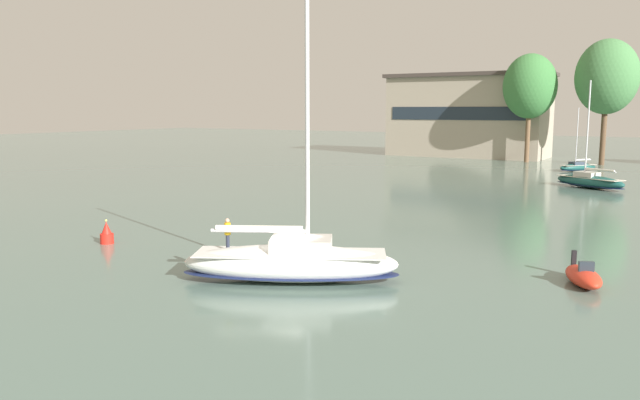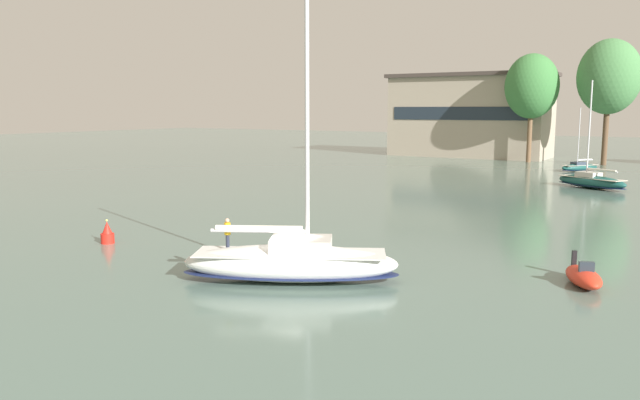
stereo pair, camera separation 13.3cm
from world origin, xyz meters
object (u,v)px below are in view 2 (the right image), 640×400
object	(u,v)px
sailboat_moored_mid_channel	(580,167)
motor_tender	(583,277)
channel_buoy	(107,234)
tree_shore_left	(532,86)
tree_shore_center	(609,77)
sailboat_main	(291,261)
sailboat_moored_near_marina	(591,181)

from	to	relation	value
sailboat_moored_mid_channel	motor_tender	bearing A→B (deg)	-80.41
motor_tender	channel_buoy	world-z (taller)	channel_buoy
tree_shore_left	motor_tender	distance (m)	80.35
tree_shore_left	tree_shore_center	distance (m)	11.97
sailboat_main	sailboat_moored_near_marina	bearing A→B (deg)	81.94
motor_tender	channel_buoy	size ratio (longest dim) A/B	2.42
tree_shore_center	sailboat_main	distance (m)	86.08
sailboat_main	motor_tender	world-z (taller)	sailboat_main
sailboat_moored_near_marina	channel_buoy	size ratio (longest dim) A/B	7.42
tree_shore_center	motor_tender	world-z (taller)	tree_shore_center
tree_shore_left	sailboat_moored_near_marina	bearing A→B (deg)	-65.35
tree_shore_center	channel_buoy	bearing A→B (deg)	-103.53
tree_shore_center	sailboat_moored_near_marina	world-z (taller)	tree_shore_center
tree_shore_left	motor_tender	size ratio (longest dim) A/B	4.55
sailboat_moored_near_marina	motor_tender	size ratio (longest dim) A/B	3.06
sailboat_moored_near_marina	sailboat_moored_mid_channel	size ratio (longest dim) A/B	1.33
tree_shore_center	channel_buoy	world-z (taller)	tree_shore_center
tree_shore_left	sailboat_moored_mid_channel	bearing A→B (deg)	-49.84
sailboat_moored_near_marina	channel_buoy	distance (m)	55.15
tree_shore_center	channel_buoy	size ratio (longest dim) A/B	12.16
tree_shore_center	motor_tender	size ratio (longest dim) A/B	5.02
sailboat_moored_near_marina	sailboat_moored_mid_channel	xyz separation A→B (m)	(-4.63, 20.43, -0.21)
sailboat_moored_near_marina	sailboat_moored_mid_channel	world-z (taller)	sailboat_moored_near_marina
tree_shore_center	sailboat_main	bearing A→B (deg)	-92.74
tree_shore_center	sailboat_moored_near_marina	xyz separation A→B (m)	(3.18, -33.82, -13.40)
sailboat_moored_mid_channel	tree_shore_left	bearing A→B (deg)	130.16
tree_shore_left	channel_buoy	bearing A→B (deg)	-95.74
tree_shore_left	tree_shore_center	bearing A→B (deg)	5.22
sailboat_main	channel_buoy	distance (m)	16.14
tree_shore_center	channel_buoy	xyz separation A→B (m)	(-20.16, -83.78, -13.59)
sailboat_main	sailboat_moored_near_marina	size ratio (longest dim) A/B	1.28
sailboat_moored_near_marina	sailboat_moored_mid_channel	distance (m)	20.95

